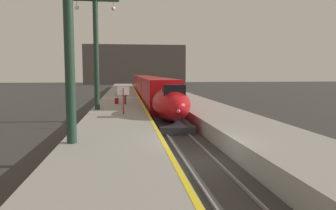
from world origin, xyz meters
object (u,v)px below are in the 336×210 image
(passenger_near_edge, at_px, (125,94))
(station_column_mid, at_px, (96,43))
(station_column_near, at_px, (70,19))
(rolling_suitcase, at_px, (117,101))
(highspeed_train_main, at_px, (149,88))
(departure_info_board, at_px, (123,95))

(passenger_near_edge, bearing_deg, station_column_mid, -117.77)
(station_column_mid, bearing_deg, station_column_near, -89.76)
(station_column_mid, xyz_separation_m, rolling_suitcase, (1.53, 4.81, -5.40))
(highspeed_train_main, xyz_separation_m, passenger_near_edge, (-3.56, -16.10, 0.09))
(station_column_near, xyz_separation_m, rolling_suitcase, (1.48, 18.48, -5.19))
(highspeed_train_main, bearing_deg, station_column_mid, -106.02)
(station_column_near, bearing_deg, highspeed_train_main, 80.31)
(highspeed_train_main, distance_m, station_column_near, 35.02)
(highspeed_train_main, xyz_separation_m, departure_info_board, (-3.63, -24.16, 0.60))
(station_column_mid, relative_size, departure_info_board, 4.50)
(passenger_near_edge, bearing_deg, departure_info_board, -90.53)
(station_column_near, height_order, passenger_near_edge, station_column_near)
(station_column_near, distance_m, departure_info_board, 11.05)
(station_column_near, bearing_deg, station_column_mid, 90.24)
(rolling_suitcase, bearing_deg, station_column_near, -94.57)
(passenger_near_edge, distance_m, departure_info_board, 8.07)
(passenger_near_edge, height_order, rolling_suitcase, passenger_near_edge)
(highspeed_train_main, distance_m, station_column_mid, 21.92)
(highspeed_train_main, bearing_deg, departure_info_board, -98.54)
(highspeed_train_main, distance_m, departure_info_board, 24.44)
(station_column_near, relative_size, station_column_mid, 0.94)
(rolling_suitcase, bearing_deg, highspeed_train_main, 74.50)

